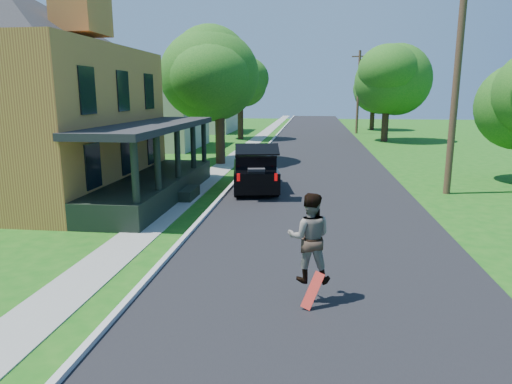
# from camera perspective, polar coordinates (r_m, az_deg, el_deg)

# --- Properties ---
(ground) EXTENTS (140.00, 140.00, 0.00)m
(ground) POSITION_cam_1_polar(r_m,az_deg,el_deg) (12.82, 8.10, -7.50)
(ground) COLOR #125410
(ground) RESTS_ON ground
(street) EXTENTS (8.00, 120.00, 0.02)m
(street) POSITION_cam_1_polar(r_m,az_deg,el_deg) (32.37, 7.58, 4.44)
(street) COLOR black
(street) RESTS_ON ground
(curb) EXTENTS (0.15, 120.00, 0.12)m
(curb) POSITION_cam_1_polar(r_m,az_deg,el_deg) (32.58, 0.42, 4.60)
(curb) COLOR #ACADA7
(curb) RESTS_ON ground
(sidewalk) EXTENTS (1.30, 120.00, 0.03)m
(sidewalk) POSITION_cam_1_polar(r_m,az_deg,el_deg) (32.80, -2.28, 4.64)
(sidewalk) COLOR gray
(sidewalk) RESTS_ON ground
(front_walk) EXTENTS (6.50, 1.20, 0.03)m
(front_walk) POSITION_cam_1_polar(r_m,az_deg,el_deg) (20.73, -19.42, -0.47)
(front_walk) COLOR gray
(front_walk) RESTS_ON ground
(main_house) EXTENTS (15.56, 15.56, 10.10)m
(main_house) POSITION_cam_1_polar(r_m,az_deg,el_deg) (21.99, -28.28, 12.41)
(main_house) COLOR gold
(main_house) RESTS_ON ground
(neighbor_house_mid) EXTENTS (12.78, 12.78, 8.30)m
(neighbor_house_mid) POSITION_cam_1_polar(r_m,az_deg,el_deg) (38.42, -13.29, 11.70)
(neighbor_house_mid) COLOR #ABA997
(neighbor_house_mid) RESTS_ON ground
(neighbor_house_far) EXTENTS (12.78, 12.78, 8.30)m
(neighbor_house_far) POSITION_cam_1_polar(r_m,az_deg,el_deg) (53.73, -7.29, 11.96)
(neighbor_house_far) COLOR #ABA997
(neighbor_house_far) RESTS_ON ground
(black_suv) EXTENTS (2.62, 5.18, 2.31)m
(black_suv) POSITION_cam_1_polar(r_m,az_deg,el_deg) (20.73, -0.12, 2.71)
(black_suv) COLOR black
(black_suv) RESTS_ON ground
(skateboarder) EXTENTS (0.93, 0.73, 1.89)m
(skateboarder) POSITION_cam_1_polar(r_m,az_deg,el_deg) (9.54, 6.70, -5.67)
(skateboarder) COLOR black
(skateboarder) RESTS_ON ground
(skateboard) EXTENTS (0.49, 0.34, 0.75)m
(skateboard) POSITION_cam_1_polar(r_m,az_deg,el_deg) (9.51, 7.10, -12.25)
(skateboard) COLOR red
(skateboard) RESTS_ON ground
(tree_left_mid) EXTENTS (6.08, 5.92, 8.84)m
(tree_left_mid) POSITION_cam_1_polar(r_m,az_deg,el_deg) (28.47, -4.71, 14.83)
(tree_left_mid) COLOR black
(tree_left_mid) RESTS_ON ground
(tree_left_far) EXTENTS (6.59, 6.78, 8.49)m
(tree_left_far) POSITION_cam_1_polar(r_m,az_deg,el_deg) (44.41, -2.00, 13.97)
(tree_left_far) COLOR black
(tree_left_far) RESTS_ON ground
(tree_right_mid) EXTENTS (7.20, 7.38, 9.24)m
(tree_right_mid) POSITION_cam_1_polar(r_m,az_deg,el_deg) (43.87, 16.12, 13.92)
(tree_right_mid) COLOR black
(tree_right_mid) RESTS_ON ground
(tree_right_far) EXTENTS (6.21, 6.38, 7.49)m
(tree_right_far) POSITION_cam_1_polar(r_m,az_deg,el_deg) (57.83, 14.46, 12.25)
(tree_right_far) COLOR black
(tree_right_far) RESTS_ON ground
(utility_pole_near) EXTENTS (1.81, 0.46, 10.04)m
(utility_pole_near) POSITION_cam_1_polar(r_m,az_deg,el_deg) (21.32, 23.86, 13.57)
(utility_pole_near) COLOR #412D1E
(utility_pole_near) RESTS_ON ground
(utility_pole_far) EXTENTS (1.70, 0.46, 8.87)m
(utility_pole_far) POSITION_cam_1_polar(r_m,az_deg,el_deg) (52.12, 12.66, 12.20)
(utility_pole_far) COLOR #412D1E
(utility_pole_far) RESTS_ON ground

